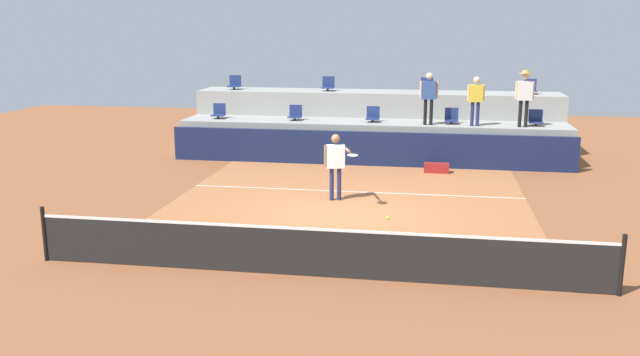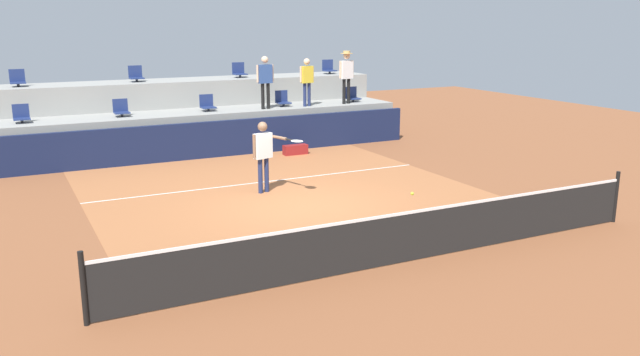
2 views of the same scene
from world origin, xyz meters
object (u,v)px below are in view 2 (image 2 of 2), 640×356
Objects in this scene: tennis_player at (264,150)px; spectator_with_hat at (346,71)px; stadium_chair_lower_center at (207,104)px; stadium_chair_upper_left at (136,75)px; stadium_chair_lower_right at (282,100)px; tennis_ball at (412,194)px; equipment_bag at (295,150)px; stadium_chair_lower_far_left at (21,115)px; spectator_in_white at (265,77)px; stadium_chair_upper_far_right at (329,68)px; stadium_chair_upper_far_left at (18,79)px; stadium_chair_upper_right at (239,71)px; stadium_chair_lower_left at (121,109)px; spectator_in_grey at (307,78)px; stadium_chair_lower_far_right at (352,96)px.

spectator_with_hat is (5.24, 5.43, 1.30)m from tennis_player.
stadium_chair_upper_left is at bearing 135.15° from stadium_chair_lower_center.
stadium_chair_lower_right is 9.81m from tennis_ball.
spectator_with_hat is 2.37× the size of equipment_bag.
spectator_with_hat reaches higher than stadium_chair_lower_far_left.
spectator_in_white is (-0.76, -0.38, 0.81)m from stadium_chair_lower_right.
spectator_with_hat is at bearing 45.98° from tennis_player.
stadium_chair_lower_far_left is 7.65× the size of tennis_ball.
stadium_chair_lower_center reaches higher than tennis_ball.
stadium_chair_lower_far_left is at bearing -170.43° from stadium_chair_upper_far_right.
stadium_chair_lower_right is 0.30× the size of tennis_player.
stadium_chair_upper_far_left and stadium_chair_upper_right have the same top height.
stadium_chair_lower_right is (5.27, 0.00, 0.00)m from stadium_chair_lower_left.
stadium_chair_upper_far_left is 7.50m from spectator_in_white.
stadium_chair_lower_center is 1.00× the size of stadium_chair_lower_right.
spectator_in_grey is at bearing 0.00° from spectator_in_white.
stadium_chair_lower_center is at bearing -161.19° from stadium_chair_upper_far_right.
stadium_chair_lower_center is 0.31× the size of spectator_in_white.
stadium_chair_upper_far_right is at bearing 0.00° from stadium_chair_upper_right.
stadium_chair_lower_left and stadium_chair_lower_center have the same top height.
stadium_chair_upper_left is 3.56m from stadium_chair_upper_right.
stadium_chair_upper_right and stadium_chair_upper_far_right have the same top height.
stadium_chair_lower_right is 2.68m from stadium_chair_lower_far_right.
spectator_with_hat reaches higher than stadium_chair_upper_far_left.
stadium_chair_upper_right is 8.01m from tennis_player.
stadium_chair_lower_left is 0.68× the size of equipment_bag.
spectator_in_grey is (5.14, -2.18, -0.12)m from stadium_chair_upper_left.
stadium_chair_upper_left is at bearing 161.79° from spectator_with_hat.
tennis_player reaches higher than tennis_ball.
stadium_chair_lower_right is at bearing 180.00° from stadium_chair_lower_far_right.
stadium_chair_lower_far_left is 1.00× the size of stadium_chair_lower_far_right.
equipment_bag is at bearing -102.70° from stadium_chair_lower_right.
tennis_ball is (-3.65, -9.29, -1.65)m from spectator_with_hat.
stadium_chair_upper_far_left is 8.93m from spectator_in_grey.
equipment_bag is (3.97, -3.78, -2.16)m from stadium_chair_upper_left.
stadium_chair_lower_center and stadium_chair_lower_far_right have the same top height.
spectator_with_hat reaches higher than stadium_chair_lower_right.
spectator_in_grey is at bearing -3.66° from stadium_chair_lower_left.
stadium_chair_lower_right is 1.00× the size of stadium_chair_upper_far_right.
stadium_chair_upper_far_left is at bearing 165.85° from spectator_in_grey.
stadium_chair_upper_far_left reaches higher than stadium_chair_lower_right.
stadium_chair_lower_far_left is 7.29m from spectator_in_white.
stadium_chair_upper_left is 7.84m from tennis_player.
stadium_chair_upper_right is at bearing 92.40° from spectator_in_white.
spectator_in_grey is 9.65m from tennis_ball.
stadium_chair_lower_right is 2.17m from stadium_chair_upper_right.
stadium_chair_lower_center reaches higher than equipment_bag.
stadium_chair_lower_center is 2.65m from stadium_chair_upper_right.
spectator_in_grey is at bearing 76.99° from tennis_ball.
stadium_chair_upper_right is 0.30× the size of tennis_player.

